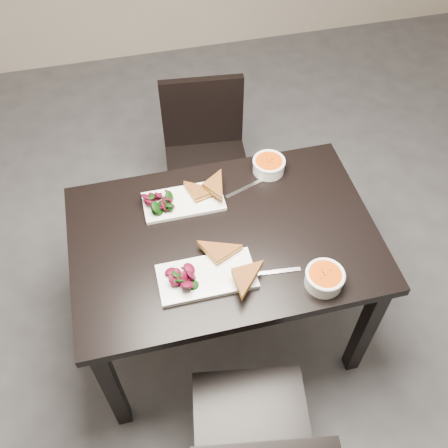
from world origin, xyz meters
name	(u,v)px	position (x,y,z in m)	size (l,w,h in m)	color
ground	(272,319)	(0.00, 0.00, 0.00)	(5.00, 5.00, 0.00)	#47474C
table	(224,250)	(-0.25, 0.02, 0.65)	(1.20, 0.80, 0.75)	black
chair_near	(255,444)	(-0.31, -0.69, 0.48)	(0.48, 0.48, 0.85)	black
chair_far	(206,151)	(-0.16, 0.79, 0.48)	(0.46, 0.46, 0.85)	black
plate_near	(207,277)	(-0.36, -0.15, 0.76)	(0.36, 0.18, 0.02)	white
sandwich_near	(223,264)	(-0.29, -0.14, 0.80)	(0.18, 0.13, 0.06)	#96571F
salad_near	(179,277)	(-0.46, -0.15, 0.79)	(0.11, 0.10, 0.05)	black
soup_bowl_near	(325,278)	(0.05, -0.28, 0.79)	(0.14, 0.14, 0.06)	white
cutlery_near	(277,272)	(-0.10, -0.19, 0.75)	(0.18, 0.02, 0.00)	silver
plate_far	(184,202)	(-0.37, 0.22, 0.76)	(0.33, 0.16, 0.02)	white
sandwich_far	(199,196)	(-0.31, 0.21, 0.79)	(0.16, 0.12, 0.05)	#96571F
salad_far	(159,201)	(-0.47, 0.22, 0.79)	(0.10, 0.09, 0.05)	black
soup_bowl_far	(269,165)	(0.02, 0.32, 0.79)	(0.14, 0.14, 0.06)	white
cutlery_far	(244,189)	(-0.11, 0.24, 0.75)	(0.18, 0.02, 0.00)	silver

